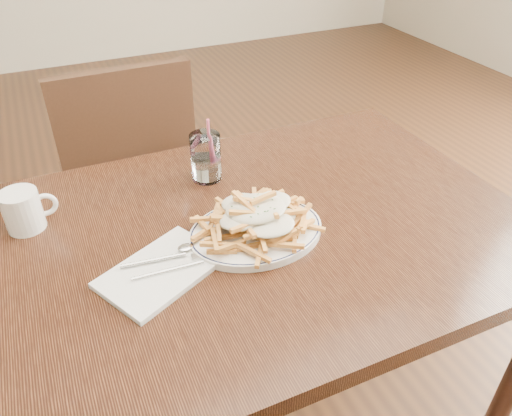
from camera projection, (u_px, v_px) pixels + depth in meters
name	position (u px, v px, depth m)	size (l,w,h in m)	color
table	(247.00, 255.00, 1.10)	(1.20, 0.80, 0.75)	black
chair_far	(129.00, 171.00, 1.70)	(0.43, 0.43, 0.91)	black
fries_plate	(256.00, 232.00, 1.03)	(0.34, 0.31, 0.02)	white
loaded_fries	(256.00, 214.00, 1.00)	(0.28, 0.24, 0.07)	gold
napkin	(162.00, 271.00, 0.94)	(0.22, 0.14, 0.01)	white
cutlery	(160.00, 266.00, 0.94)	(0.17, 0.06, 0.01)	silver
water_glass	(206.00, 160.00, 1.19)	(0.07, 0.07, 0.16)	white
coffee_mug	(24.00, 210.00, 1.03)	(0.11, 0.08, 0.09)	white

